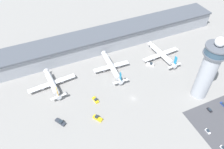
{
  "coord_description": "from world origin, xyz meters",
  "views": [
    {
      "loc": [
        -58.37,
        -91.31,
        130.78
      ],
      "look_at": [
        -8.62,
        20.64,
        11.0
      ],
      "focal_mm": 35.0,
      "sensor_mm": 36.0,
      "label": 1
    }
  ],
  "objects_px": {
    "service_truck_fuel": "(150,64)",
    "airplane_gate_charlie": "(162,54)",
    "service_truck_water": "(96,100)",
    "car_red_hatchback": "(223,148)",
    "service_truck_catering": "(98,118)",
    "service_truck_baggage": "(60,122)",
    "control_tower": "(208,70)",
    "airplane_gate_bravo": "(112,67)",
    "car_green_van": "(223,104)",
    "airplane_gate_alpha": "(52,83)",
    "car_grey_coupe": "(208,131)",
    "car_silver_sedan": "(210,110)"
  },
  "relations": [
    {
      "from": "airplane_gate_bravo",
      "to": "car_green_van",
      "type": "distance_m",
      "value": 91.91
    },
    {
      "from": "airplane_gate_charlie",
      "to": "car_silver_sedan",
      "type": "xyz_separation_m",
      "value": [
        -0.28,
        -65.11,
        -4.06
      ]
    },
    {
      "from": "control_tower",
      "to": "car_red_hatchback",
      "type": "relative_size",
      "value": 12.29
    },
    {
      "from": "service_truck_baggage",
      "to": "service_truck_catering",
      "type": "bearing_deg",
      "value": -16.59
    },
    {
      "from": "service_truck_fuel",
      "to": "service_truck_baggage",
      "type": "relative_size",
      "value": 0.78
    },
    {
      "from": "service_truck_catering",
      "to": "service_truck_water",
      "type": "bearing_deg",
      "value": 73.88
    },
    {
      "from": "car_green_van",
      "to": "control_tower",
      "type": "bearing_deg",
      "value": 121.78
    },
    {
      "from": "airplane_gate_charlie",
      "to": "service_truck_fuel",
      "type": "xyz_separation_m",
      "value": [
        -14.12,
        -4.67,
        -3.54
      ]
    },
    {
      "from": "airplane_gate_alpha",
      "to": "service_truck_fuel",
      "type": "relative_size",
      "value": 5.89
    },
    {
      "from": "airplane_gate_alpha",
      "to": "service_truck_fuel",
      "type": "xyz_separation_m",
      "value": [
        85.72,
        -9.39,
        -3.17
      ]
    },
    {
      "from": "service_truck_baggage",
      "to": "service_truck_water",
      "type": "height_order",
      "value": "service_truck_baggage"
    },
    {
      "from": "service_truck_fuel",
      "to": "airplane_gate_charlie",
      "type": "bearing_deg",
      "value": 18.3
    },
    {
      "from": "service_truck_catering",
      "to": "car_silver_sedan",
      "type": "relative_size",
      "value": 1.71
    },
    {
      "from": "airplane_gate_alpha",
      "to": "airplane_gate_bravo",
      "type": "bearing_deg",
      "value": -1.49
    },
    {
      "from": "airplane_gate_charlie",
      "to": "car_grey_coupe",
      "type": "distance_m",
      "value": 79.75
    },
    {
      "from": "service_truck_fuel",
      "to": "car_red_hatchback",
      "type": "xyz_separation_m",
      "value": [
        0.85,
        -87.34,
        -0.43
      ]
    },
    {
      "from": "service_truck_fuel",
      "to": "car_grey_coupe",
      "type": "bearing_deg",
      "value": -89.68
    },
    {
      "from": "service_truck_catering",
      "to": "car_silver_sedan",
      "type": "xyz_separation_m",
      "value": [
        77.75,
        -26.4,
        -0.52
      ]
    },
    {
      "from": "airplane_gate_bravo",
      "to": "car_green_van",
      "type": "bearing_deg",
      "value": -48.24
    },
    {
      "from": "airplane_gate_bravo",
      "to": "airplane_gate_charlie",
      "type": "height_order",
      "value": "airplane_gate_charlie"
    },
    {
      "from": "service_truck_water",
      "to": "airplane_gate_charlie",
      "type": "bearing_deg",
      "value": 17.16
    },
    {
      "from": "service_truck_water",
      "to": "car_green_van",
      "type": "bearing_deg",
      "value": -26.27
    },
    {
      "from": "airplane_gate_charlie",
      "to": "car_green_van",
      "type": "relative_size",
      "value": 8.35
    },
    {
      "from": "control_tower",
      "to": "airplane_gate_alpha",
      "type": "bearing_deg",
      "value": 152.32
    },
    {
      "from": "car_red_hatchback",
      "to": "service_truck_catering",
      "type": "bearing_deg",
      "value": 140.54
    },
    {
      "from": "service_truck_baggage",
      "to": "car_green_van",
      "type": "distance_m",
      "value": 120.28
    },
    {
      "from": "control_tower",
      "to": "airplane_gate_charlie",
      "type": "xyz_separation_m",
      "value": [
        -2.69,
        49.06,
        -21.46
      ]
    },
    {
      "from": "car_green_van",
      "to": "car_grey_coupe",
      "type": "bearing_deg",
      "value": -153.11
    },
    {
      "from": "service_truck_catering",
      "to": "service_truck_fuel",
      "type": "relative_size",
      "value": 1.14
    },
    {
      "from": "service_truck_baggage",
      "to": "service_truck_water",
      "type": "bearing_deg",
      "value": 16.42
    },
    {
      "from": "car_grey_coupe",
      "to": "service_truck_catering",
      "type": "bearing_deg",
      "value": 148.28
    },
    {
      "from": "control_tower",
      "to": "car_silver_sedan",
      "type": "relative_size",
      "value": 12.15
    },
    {
      "from": "control_tower",
      "to": "service_truck_water",
      "type": "bearing_deg",
      "value": 160.86
    },
    {
      "from": "car_green_van",
      "to": "car_red_hatchback",
      "type": "height_order",
      "value": "car_red_hatchback"
    },
    {
      "from": "airplane_gate_bravo",
      "to": "service_truck_water",
      "type": "distance_m",
      "value": 36.18
    },
    {
      "from": "service_truck_water",
      "to": "car_red_hatchback",
      "type": "bearing_deg",
      "value": -49.08
    },
    {
      "from": "control_tower",
      "to": "service_truck_fuel",
      "type": "bearing_deg",
      "value": 110.74
    },
    {
      "from": "car_red_hatchback",
      "to": "airplane_gate_alpha",
      "type": "bearing_deg",
      "value": 131.83
    },
    {
      "from": "service_truck_catering",
      "to": "car_red_hatchback",
      "type": "relative_size",
      "value": 1.73
    },
    {
      "from": "service_truck_catering",
      "to": "car_green_van",
      "type": "height_order",
      "value": "service_truck_catering"
    },
    {
      "from": "control_tower",
      "to": "airplane_gate_bravo",
      "type": "bearing_deg",
      "value": 134.32
    },
    {
      "from": "airplane_gate_alpha",
      "to": "airplane_gate_charlie",
      "type": "relative_size",
      "value": 1.01
    },
    {
      "from": "control_tower",
      "to": "car_green_van",
      "type": "relative_size",
      "value": 11.64
    },
    {
      "from": "control_tower",
      "to": "car_silver_sedan",
      "type": "distance_m",
      "value": 30.29
    },
    {
      "from": "control_tower",
      "to": "service_truck_baggage",
      "type": "distance_m",
      "value": 109.87
    },
    {
      "from": "service_truck_water",
      "to": "airplane_gate_alpha",
      "type": "bearing_deg",
      "value": 134.02
    },
    {
      "from": "service_truck_water",
      "to": "car_red_hatchback",
      "type": "relative_size",
      "value": 1.56
    },
    {
      "from": "airplane_gate_bravo",
      "to": "service_truck_baggage",
      "type": "relative_size",
      "value": 4.88
    },
    {
      "from": "control_tower",
      "to": "service_truck_water",
      "type": "height_order",
      "value": "control_tower"
    },
    {
      "from": "airplane_gate_bravo",
      "to": "car_grey_coupe",
      "type": "relative_size",
      "value": 9.7
    }
  ]
}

